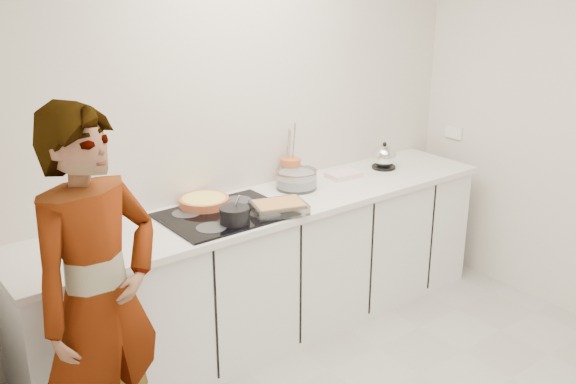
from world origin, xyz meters
TOP-DOWN VIEW (x-y plane):
  - wall_back at (0.00, 1.60)m, footprint 3.60×0.00m
  - wall_left at (-1.80, 0.00)m, footprint 0.00×3.20m
  - base_cabinets at (0.00, 1.28)m, footprint 3.20×0.58m
  - countertop at (0.00, 1.28)m, footprint 3.24×0.64m
  - hob at (-0.35, 1.26)m, footprint 0.72×0.54m
  - tart_dish at (-0.38, 1.45)m, footprint 0.39×0.39m
  - saucepan at (-0.39, 1.10)m, footprint 0.20×0.20m
  - baking_dish at (-0.09, 1.08)m, footprint 0.36×0.31m
  - mixing_bowl at (0.28, 1.39)m, footprint 0.27×0.27m
  - tea_towel at (0.68, 1.38)m, footprint 0.23×0.18m
  - kettle at (1.06, 1.36)m, footprint 0.22×0.22m
  - utensil_crock at (0.34, 1.52)m, footprint 0.17×0.17m
  - cook at (-1.32, 0.76)m, footprint 0.75×0.60m

SIDE VIEW (x-z plane):
  - base_cabinets at x=0.00m, z-range 0.00..0.87m
  - countertop at x=0.00m, z-range 0.87..0.91m
  - cook at x=-1.32m, z-range 0.00..1.78m
  - hob at x=-0.35m, z-range 0.91..0.92m
  - tea_towel at x=0.68m, z-range 0.91..0.95m
  - tart_dish at x=-0.38m, z-range 0.93..0.98m
  - baking_dish at x=-0.09m, z-range 0.93..0.99m
  - mixing_bowl at x=0.28m, z-range 0.91..1.03m
  - saucepan at x=-0.39m, z-range 0.89..1.05m
  - utensil_crock at x=0.34m, z-range 0.91..1.07m
  - kettle at x=1.06m, z-range 0.89..1.09m
  - wall_back at x=0.00m, z-range 0.00..2.60m
  - wall_left at x=-1.80m, z-range 0.00..2.60m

